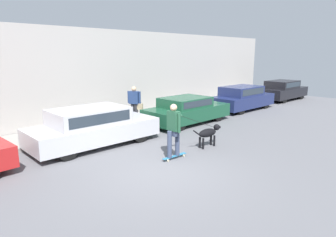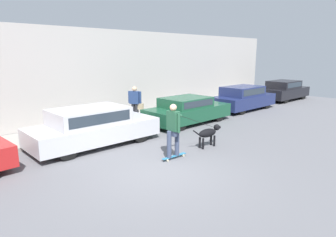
{
  "view_description": "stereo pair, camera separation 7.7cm",
  "coord_description": "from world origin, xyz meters",
  "views": [
    {
      "loc": [
        -5.14,
        -5.61,
        3.12
      ],
      "look_at": [
        1.88,
        1.43,
        0.95
      ],
      "focal_mm": 32.0,
      "sensor_mm": 36.0,
      "label": 1
    },
    {
      "loc": [
        -5.08,
        -5.66,
        3.12
      ],
      "look_at": [
        1.88,
        1.43,
        0.95
      ],
      "focal_mm": 32.0,
      "sensor_mm": 36.0,
      "label": 2
    }
  ],
  "objects": [
    {
      "name": "parked_car_3",
      "position": [
        9.59,
        3.23,
        0.65
      ],
      "size": [
        4.13,
        1.78,
        1.33
      ],
      "rotation": [
        0.0,
        0.0,
        -0.03
      ],
      "color": "black",
      "rests_on": "ground_plane"
    },
    {
      "name": "ground_plane",
      "position": [
        0.0,
        0.0,
        0.0
      ],
      "size": [
        36.0,
        36.0,
        0.0
      ],
      "primitive_type": "plane",
      "color": "slate"
    },
    {
      "name": "parked_car_1",
      "position": [
        0.05,
        3.23,
        0.65
      ],
      "size": [
        4.45,
        1.91,
        1.32
      ],
      "rotation": [
        0.0,
        0.0,
        -0.03
      ],
      "color": "black",
      "rests_on": "ground_plane"
    },
    {
      "name": "sidewalk_curb",
      "position": [
        0.0,
        5.2,
        0.07
      ],
      "size": [
        30.0,
        1.98,
        0.14
      ],
      "color": "gray",
      "rests_on": "ground_plane"
    },
    {
      "name": "parked_car_2",
      "position": [
        4.9,
        3.23,
        0.59
      ],
      "size": [
        4.19,
        1.8,
        1.2
      ],
      "rotation": [
        0.0,
        0.0,
        -0.02
      ],
      "color": "black",
      "rests_on": "ground_plane"
    },
    {
      "name": "pedestrian_with_bag",
      "position": [
        3.15,
        4.81,
        0.99
      ],
      "size": [
        0.42,
        0.68,
        1.54
      ],
      "rotation": [
        0.0,
        0.0,
        3.6
      ],
      "color": "#28282D",
      "rests_on": "sidewalk_curb"
    },
    {
      "name": "back_wall",
      "position": [
        0.0,
        6.37,
        2.1
      ],
      "size": [
        32.0,
        0.3,
        4.19
      ],
      "color": "#B2ADA8",
      "rests_on": "ground_plane"
    },
    {
      "name": "dog",
      "position": [
        2.75,
        0.34,
        0.49
      ],
      "size": [
        1.26,
        0.37,
        0.73
      ],
      "rotation": [
        0.0,
        0.0,
        -0.12
      ],
      "color": "black",
      "rests_on": "ground_plane"
    },
    {
      "name": "skateboarder",
      "position": [
        1.05,
        0.34,
        0.96
      ],
      "size": [
        2.51,
        0.57,
        1.68
      ],
      "rotation": [
        0.0,
        0.0,
        -0.06
      ],
      "color": "beige",
      "rests_on": "ground_plane"
    },
    {
      "name": "parked_car_4",
      "position": [
        14.7,
        3.23,
        0.65
      ],
      "size": [
        4.1,
        1.83,
        1.32
      ],
      "rotation": [
        0.0,
        0.0,
        -0.04
      ],
      "color": "black",
      "rests_on": "ground_plane"
    }
  ]
}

